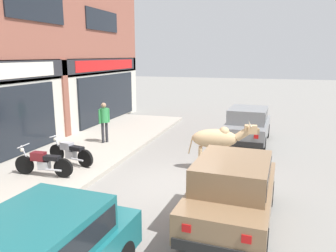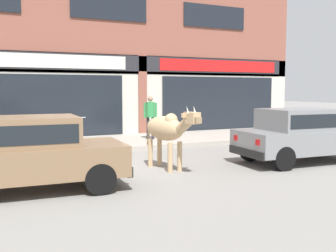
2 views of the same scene
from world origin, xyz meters
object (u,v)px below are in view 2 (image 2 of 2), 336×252
(car_2, at_px, (30,150))
(cow, at_px, (167,129))
(car_1, at_px, (300,133))
(motorcycle_1, at_px, (78,133))
(pedestrian, at_px, (150,113))
(motorcycle_0, at_px, (43,134))

(car_2, bearing_deg, cow, 14.10)
(car_1, height_order, motorcycle_1, car_1)
(pedestrian, bearing_deg, cow, -107.64)
(motorcycle_1, bearing_deg, motorcycle_0, 172.99)
(car_1, relative_size, motorcycle_0, 2.03)
(car_2, relative_size, motorcycle_0, 2.03)
(cow, relative_size, pedestrian, 1.33)
(cow, height_order, car_1, cow)
(motorcycle_0, xyz_separation_m, pedestrian, (3.87, 0.09, 0.60))
(car_2, distance_m, pedestrian, 7.33)
(motorcycle_0, bearing_deg, car_2, -99.44)
(motorcycle_0, distance_m, motorcycle_1, 1.15)
(pedestrian, bearing_deg, motorcycle_0, -178.71)
(car_2, relative_size, pedestrian, 2.29)
(cow, xyz_separation_m, motorcycle_0, (-2.36, 4.65, -0.48))
(motorcycle_0, bearing_deg, motorcycle_1, -7.01)
(motorcycle_0, bearing_deg, pedestrian, 1.29)
(car_1, distance_m, motorcycle_1, 7.12)
(motorcycle_0, height_order, motorcycle_1, same)
(car_1, xyz_separation_m, motorcycle_0, (-6.03, 5.31, -0.29))
(motorcycle_0, xyz_separation_m, motorcycle_1, (1.14, -0.14, 0.00))
(cow, distance_m, car_2, 3.38)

